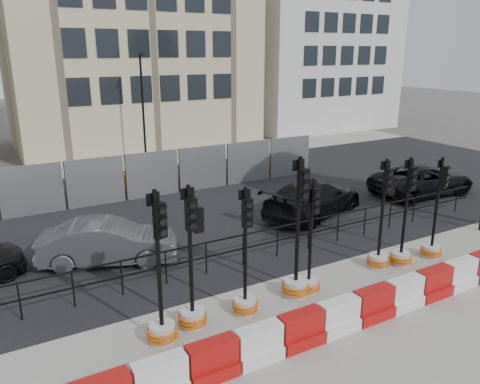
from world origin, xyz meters
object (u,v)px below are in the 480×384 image
traffic_signal_a (162,312)px  car_c (313,198)px  traffic_signal_d (297,264)px  traffic_signal_h (433,237)px

traffic_signal_a → car_c: bearing=14.0°
traffic_signal_a → traffic_signal_d: size_ratio=0.94×
traffic_signal_a → traffic_signal_d: 3.73m
traffic_signal_a → traffic_signal_d: bearing=-14.8°
traffic_signal_d → traffic_signal_h: bearing=-3.2°
traffic_signal_h → traffic_signal_d: bearing=163.3°
traffic_signal_a → car_c: size_ratio=0.67×
traffic_signal_d → car_c: bearing=46.5°
traffic_signal_h → car_c: 4.93m
traffic_signal_h → car_c: bearing=83.9°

